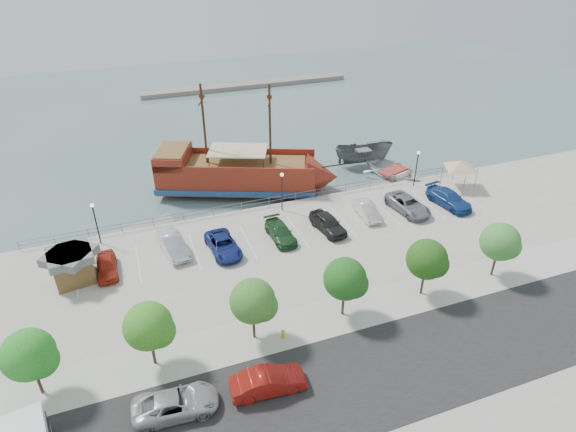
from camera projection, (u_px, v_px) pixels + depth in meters
name	position (u px, v px, depth m)	size (l,w,h in m)	color
ground	(305.00, 251.00, 45.58)	(160.00, 160.00, 0.00)	#4E6866
street	(395.00, 368.00, 32.18)	(100.00, 8.00, 0.04)	black
sidewalk	(354.00, 311.00, 37.01)	(100.00, 4.00, 0.05)	#AFAE9F
seawall_railing	(278.00, 200.00, 51.08)	(50.00, 0.06, 1.00)	slate
far_shore	(247.00, 85.00, 92.64)	(40.00, 3.00, 0.80)	gray
pirate_ship	(250.00, 175.00, 54.83)	(21.00, 12.89, 13.10)	maroon
patrol_boat	(363.00, 156.00, 61.29)	(2.77, 7.36, 2.85)	#4D5052
speedboat	(394.00, 173.00, 58.49)	(5.49, 7.69, 1.59)	silver
dock_west	(141.00, 229.00, 48.68)	(6.75, 1.93, 0.39)	gray
dock_mid	(347.00, 191.00, 55.54)	(7.52, 2.15, 0.43)	slate
dock_east	(391.00, 184.00, 57.25)	(7.50, 2.14, 0.43)	gray
shed	(72.00, 265.00, 39.61)	(3.87, 3.87, 2.80)	brown
canopy_tent	(462.00, 161.00, 53.17)	(5.91, 5.91, 3.73)	slate
street_van	(176.00, 404.00, 28.94)	(2.38, 5.17, 1.44)	#A0A0A0
street_sedan	(268.00, 381.00, 30.26)	(1.68, 4.83, 1.59)	maroon
fire_hydrant	(283.00, 334.00, 34.35)	(0.27, 0.27, 0.77)	gold
lamp_post_left	(95.00, 216.00, 43.46)	(0.36, 0.36, 4.28)	black
lamp_post_mid	(282.00, 185.00, 48.80)	(0.36, 0.36, 4.28)	black
lamp_post_right	(417.00, 162.00, 53.54)	(0.36, 0.36, 4.28)	black
tree_a	(31.00, 356.00, 28.79)	(3.30, 3.20, 5.00)	#473321
tree_b	(151.00, 327.00, 30.86)	(3.30, 3.20, 5.00)	#473321
tree_c	(255.00, 302.00, 32.94)	(3.30, 3.20, 5.00)	#473321
tree_d	(347.00, 280.00, 35.01)	(3.30, 3.20, 5.00)	#473321
tree_e	(429.00, 260.00, 37.09)	(3.30, 3.20, 5.00)	#473321
tree_f	(502.00, 243.00, 39.16)	(3.30, 3.20, 5.00)	#473321
parked_car_a	(107.00, 266.00, 40.76)	(1.70, 4.23, 1.44)	#B42F18
parked_car_b	(173.00, 244.00, 43.38)	(1.74, 4.98, 1.64)	silver
parked_car_c	(223.00, 245.00, 43.46)	(2.37, 5.14, 1.43)	navy
parked_car_d	(280.00, 232.00, 45.33)	(1.94, 4.77, 1.39)	#204C25
parked_car_e	(328.00, 223.00, 46.51)	(1.93, 4.78, 1.63)	black
parked_car_f	(367.00, 210.00, 48.86)	(1.51, 4.32, 1.42)	silver
parked_car_g	(408.00, 205.00, 49.75)	(2.52, 5.47, 1.52)	gray
parked_car_h	(449.00, 199.00, 50.78)	(2.23, 5.49, 1.59)	navy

